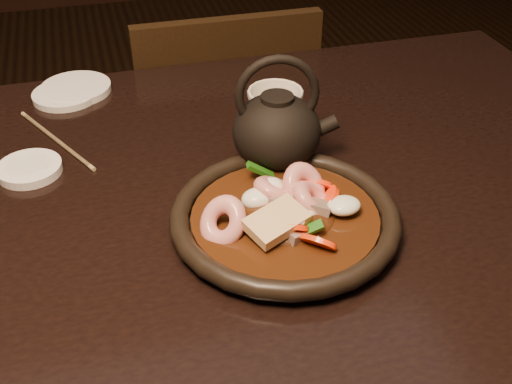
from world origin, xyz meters
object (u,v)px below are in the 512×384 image
object	(u,v)px
plate	(285,218)
table	(128,264)
teapot	(277,128)
chair	(221,155)
tea_cup	(275,112)

from	to	relation	value
plate	table	bearing A→B (deg)	160.76
table	teapot	bearing A→B (deg)	16.94
table	plate	size ratio (longest dim) A/B	5.45
chair	plate	distance (m)	0.72
tea_cup	plate	bearing A→B (deg)	-103.59
table	tea_cup	distance (m)	0.32
table	plate	bearing A→B (deg)	-19.24
table	chair	size ratio (longest dim) A/B	1.94
plate	teapot	world-z (taller)	teapot
plate	tea_cup	size ratio (longest dim) A/B	3.44
table	chair	bearing A→B (deg)	66.10
plate	teapot	bearing A→B (deg)	77.32
table	teapot	distance (m)	0.28
teapot	table	bearing A→B (deg)	-154.85
plate	tea_cup	xyz separation A→B (m)	(0.05, 0.22, 0.03)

